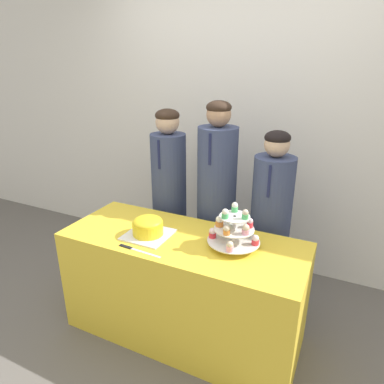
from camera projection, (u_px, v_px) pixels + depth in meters
name	position (u px, v px, depth m)	size (l,w,h in m)	color
ground_plane	(161.00, 363.00, 2.18)	(16.00, 16.00, 0.00)	#605B56
wall_back	(244.00, 117.00, 2.95)	(9.00, 0.06, 2.70)	silver
table	(183.00, 287.00, 2.31)	(1.57, 0.62, 0.74)	yellow
round_cake	(148.00, 226.00, 2.20)	(0.28, 0.28, 0.13)	white
cake_knife	(133.00, 249.00, 2.05)	(0.30, 0.04, 0.01)	silver
cupcake_stand	(234.00, 229.00, 2.05)	(0.32, 0.32, 0.26)	silver
student_0	(170.00, 204.00, 2.80)	(0.28, 0.28, 1.48)	#384266
student_1	(216.00, 209.00, 2.63)	(0.29, 0.30, 1.55)	#384266
student_2	(269.00, 230.00, 2.49)	(0.29, 0.29, 1.38)	#384266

